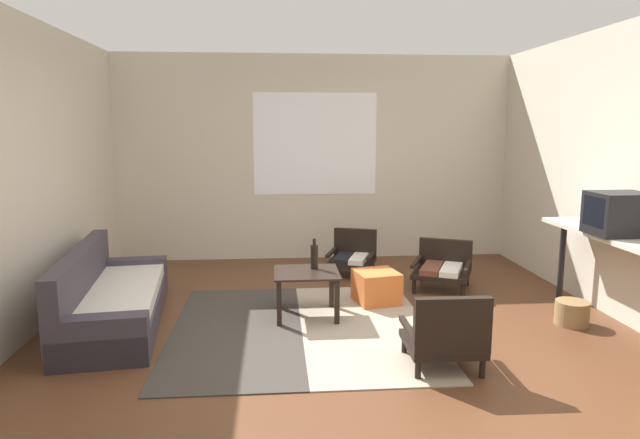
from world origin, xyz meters
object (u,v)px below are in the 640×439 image
object	(u,v)px
armchair_striped_foreground	(445,335)
couch	(111,301)
clay_vase	(593,214)
armchair_by_window	(353,254)
ottoman_orange	(376,287)
coffee_table	(307,280)
armchair_corner	(443,266)
console_shelf	(613,244)
wicker_basket	(572,313)
glass_bottle	(314,256)
crt_television	(620,214)

from	to	relation	value
armchair_striped_foreground	couch	bearing A→B (deg)	156.77
couch	clay_vase	bearing A→B (deg)	-1.46
clay_vase	armchair_by_window	bearing A→B (deg)	140.07
couch	ottoman_orange	world-z (taller)	couch
couch	coffee_table	size ratio (longest dim) A/B	3.49
armchair_corner	console_shelf	distance (m)	1.79
ottoman_orange	console_shelf	size ratio (longest dim) A/B	0.23
armchair_striped_foreground	wicker_basket	bearing A→B (deg)	29.98
armchair_by_window	glass_bottle	bearing A→B (deg)	-112.22
glass_bottle	armchair_by_window	bearing A→B (deg)	67.78
crt_television	glass_bottle	distance (m)	2.68
ottoman_orange	wicker_basket	world-z (taller)	ottoman_orange
ottoman_orange	clay_vase	xyz separation A→B (m)	(1.91, -0.52, 0.81)
armchair_corner	glass_bottle	bearing A→B (deg)	-153.95
crt_television	armchair_corner	bearing A→B (deg)	127.50
coffee_table	armchair_by_window	xyz separation A→B (m)	(0.65, 1.49, -0.11)
crt_television	glass_bottle	bearing A→B (deg)	165.15
armchair_by_window	ottoman_orange	bearing A→B (deg)	-85.97
armchair_by_window	armchair_corner	size ratio (longest dim) A/B	0.85
couch	armchair_by_window	xyz separation A→B (m)	(2.41, 1.55, 0.02)
armchair_by_window	console_shelf	distance (m)	2.87
ottoman_orange	console_shelf	xyz separation A→B (m)	(1.91, -0.86, 0.60)
coffee_table	glass_bottle	xyz separation A→B (m)	(0.08, 0.10, 0.21)
armchair_striped_foreground	console_shelf	size ratio (longest dim) A/B	0.34
armchair_by_window	glass_bottle	size ratio (longest dim) A/B	2.30
armchair_striped_foreground	crt_television	size ratio (longest dim) A/B	1.24
console_shelf	armchair_corner	bearing A→B (deg)	128.80
crt_television	wicker_basket	size ratio (longest dim) A/B	1.63
couch	armchair_corner	size ratio (longest dim) A/B	2.64
ottoman_orange	wicker_basket	size ratio (longest dim) A/B	1.38
ottoman_orange	glass_bottle	xyz separation A→B (m)	(-0.65, -0.25, 0.39)
crt_television	ottoman_orange	bearing A→B (deg)	154.14
glass_bottle	ottoman_orange	bearing A→B (deg)	20.89
ottoman_orange	glass_bottle	world-z (taller)	glass_bottle
wicker_basket	armchair_corner	bearing A→B (deg)	123.73
couch	wicker_basket	bearing A→B (deg)	-4.64
ottoman_orange	armchair_corner	bearing A→B (deg)	29.78
coffee_table	ottoman_orange	size ratio (longest dim) A/B	1.46
coffee_table	console_shelf	distance (m)	2.71
couch	armchair_by_window	world-z (taller)	couch
glass_bottle	console_shelf	bearing A→B (deg)	-13.57
ottoman_orange	clay_vase	world-z (taller)	clay_vase
coffee_table	console_shelf	bearing A→B (deg)	-11.09
couch	console_shelf	xyz separation A→B (m)	(4.40, -0.45, 0.54)
armchair_by_window	clay_vase	distance (m)	2.69
coffee_table	armchair_striped_foreground	distance (m)	1.55
couch	ottoman_orange	distance (m)	2.53
couch	armchair_by_window	distance (m)	2.87
coffee_table	armchair_by_window	size ratio (longest dim) A/B	0.89
glass_bottle	armchair_corner	bearing A→B (deg)	26.05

